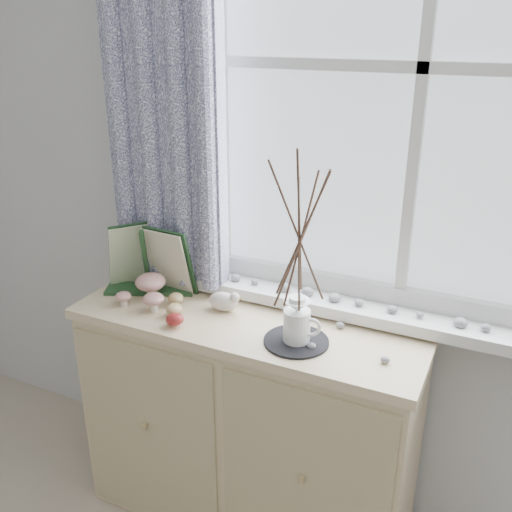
% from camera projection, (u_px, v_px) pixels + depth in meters
% --- Properties ---
extents(sideboard, '(1.20, 0.45, 0.85)m').
position_uv_depth(sideboard, '(249.00, 421.00, 2.07)').
color(sideboard, beige).
rests_on(sideboard, ground).
extents(botanical_book, '(0.40, 0.27, 0.26)m').
position_uv_depth(botanical_book, '(143.00, 261.00, 2.03)').
color(botanical_book, '#1F4021').
rests_on(botanical_book, sideboard).
extents(toadstool_cluster, '(0.18, 0.16, 0.10)m').
position_uv_depth(toadstool_cluster, '(148.00, 288.00, 1.99)').
color(toadstool_cluster, beige).
rests_on(toadstool_cluster, sideboard).
extents(wooden_eggs, '(0.13, 0.17, 0.07)m').
position_uv_depth(wooden_eggs, '(175.00, 309.00, 1.91)').
color(wooden_eggs, tan).
rests_on(wooden_eggs, sideboard).
extents(songbird_figurine, '(0.15, 0.07, 0.07)m').
position_uv_depth(songbird_figurine, '(223.00, 300.00, 1.95)').
color(songbird_figurine, silver).
rests_on(songbird_figurine, sideboard).
extents(crocheted_doily, '(0.20, 0.20, 0.01)m').
position_uv_depth(crocheted_doily, '(296.00, 341.00, 1.76)').
color(crocheted_doily, black).
rests_on(crocheted_doily, sideboard).
extents(twig_pitcher, '(0.28, 0.28, 0.63)m').
position_uv_depth(twig_pitcher, '(300.00, 232.00, 1.63)').
color(twig_pitcher, white).
rests_on(twig_pitcher, crocheted_doily).
extents(sideboard_pebbles, '(0.33, 0.23, 0.02)m').
position_uv_depth(sideboard_pebbles, '(335.00, 335.00, 1.79)').
color(sideboard_pebbles, gray).
rests_on(sideboard_pebbles, sideboard).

